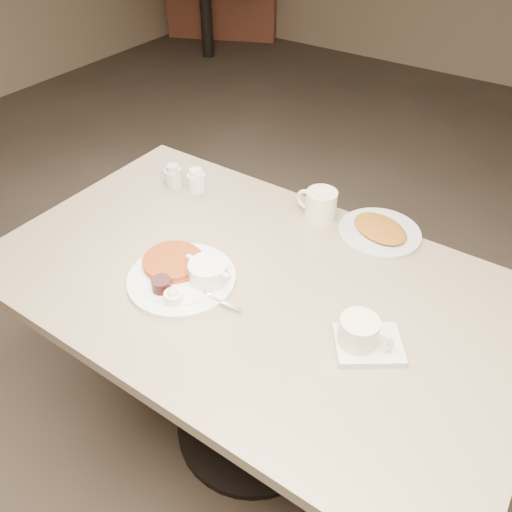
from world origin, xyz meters
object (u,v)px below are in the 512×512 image
Objects in this scene: main_plate at (185,274)px; coffee_mug_far at (320,205)px; diner_table at (252,320)px; creamer_right at (196,181)px; hash_plate at (379,231)px; creamer_left at (173,176)px; coffee_mug_near at (360,334)px.

main_plate is 2.60× the size of coffee_mug_far.
main_plate reaches higher than diner_table.
hash_plate is at bearing 10.45° from creamer_right.
creamer_left reaches higher than diner_table.
coffee_mug_near reaches higher than hash_plate.
coffee_mug_near reaches higher than creamer_right.
creamer_right reaches higher than main_plate.
main_plate is at bearing -45.06° from creamer_left.
coffee_mug_far is 1.68× the size of creamer_right.
main_plate is (-0.15, -0.11, 0.19)m from diner_table.
coffee_mug_near is (0.35, -0.06, 0.22)m from diner_table.
creamer_right is (-0.27, 0.38, 0.01)m from main_plate.
main_plate is 1.12× the size of hash_plate.
coffee_mug_far is 0.44m from creamer_right.
coffee_mug_far is (0.01, 0.36, 0.22)m from diner_table.
coffee_mug_near is 0.84m from creamer_right.
coffee_mug_far reaches higher than coffee_mug_near.
creamer_left is at bearing -168.94° from hash_plate.
main_plate is 0.50m from creamer_left.
creamer_right is (-0.77, 0.33, -0.01)m from coffee_mug_near.
coffee_mug_far is (0.16, 0.47, 0.03)m from main_plate.
coffee_mug_near reaches higher than creamer_left.
coffee_mug_far reaches higher than diner_table.
main_plate is 0.47m from creamer_right.
diner_table is 4.03× the size of main_plate.
coffee_mug_far is at bearing -172.69° from hash_plate.
creamer_right is (0.08, 0.02, 0.00)m from creamer_left.
creamer_left is at bearing 153.81° from diner_table.
creamer_right is at bearing 147.14° from diner_table.
hash_plate is at bearing 7.31° from coffee_mug_far.
diner_table is 0.43m from coffee_mug_far.
coffee_mug_far is at bearing 88.11° from diner_table.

